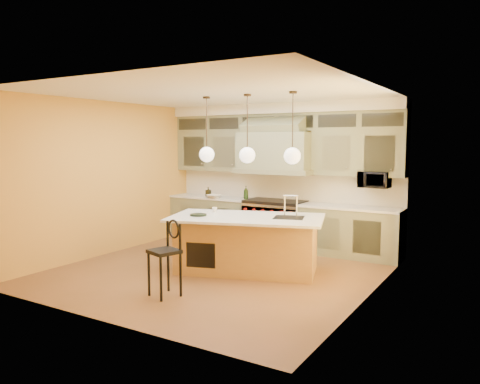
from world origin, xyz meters
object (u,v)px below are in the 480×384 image
Objects in this scene: range at (275,223)px; counter_stool at (166,253)px; microwave at (374,180)px; kitchen_island at (247,243)px.

counter_stool is at bearing -88.77° from range.
kitchen_island is at bearing -128.44° from microwave.
range is 2.21× the size of microwave.
counter_stool reaches higher than range.
microwave reaches higher than range.
range is 2.18m from microwave.
microwave is at bearing 3.12° from range.
counter_stool is 4.17m from microwave.
range is 3.52m from counter_stool.
kitchen_island is (0.41, -1.84, -0.01)m from range.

